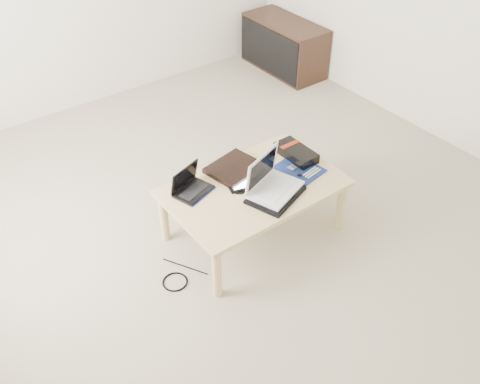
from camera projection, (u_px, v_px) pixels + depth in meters
ground at (223, 209)px, 3.80m from camera, size 4.00×4.00×0.00m
coffee_table at (254, 192)px, 3.39m from camera, size 1.10×0.70×0.40m
media_cabinet at (284, 46)px, 5.37m from camera, size 0.41×0.90×0.50m
book at (234, 168)px, 3.48m from camera, size 0.37×0.33×0.03m
netbook at (191, 187)px, 3.30m from camera, size 0.27×0.23×0.17m
tablet at (245, 181)px, 3.39m from camera, size 0.28×0.24×0.01m
remote at (271, 178)px, 3.40m from camera, size 0.11×0.24×0.02m
neoprene_sleeve at (275, 195)px, 3.28m from camera, size 0.40×0.35×0.02m
white_laptop at (271, 182)px, 3.27m from camera, size 0.39×0.33×0.24m
motherboard at (300, 169)px, 3.50m from camera, size 0.27×0.32×0.01m
gpu_box at (296, 153)px, 3.59m from camera, size 0.15×0.30×0.07m
cable_coil at (239, 189)px, 3.33m from camera, size 0.13×0.13×0.01m
floor_cable_coil at (175, 282)px, 3.26m from camera, size 0.17×0.17×0.01m
floor_cable_trail at (185, 266)px, 3.36m from camera, size 0.16×0.28×0.01m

